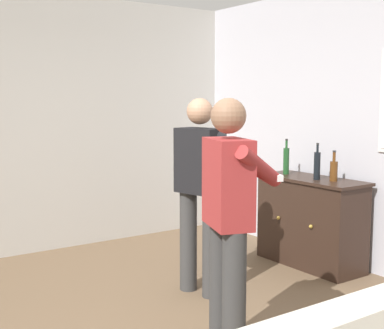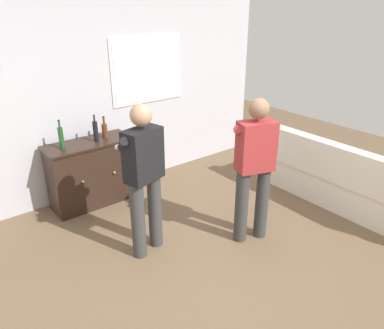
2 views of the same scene
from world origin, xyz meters
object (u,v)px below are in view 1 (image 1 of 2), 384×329
at_px(bottle_liquor_amber, 317,165).
at_px(person_standing_left, 201,186).
at_px(bottle_wine_green, 334,170).
at_px(sideboard_cabinet, 311,222).
at_px(person_standing_right, 229,217).
at_px(bottle_spirits_clear, 286,160).

height_order(bottle_liquor_amber, person_standing_left, person_standing_left).
bearing_deg(person_standing_left, bottle_liquor_amber, 85.86).
bearing_deg(bottle_wine_green, sideboard_cabinet, -175.83).
bearing_deg(person_standing_right, person_standing_left, 153.17).
bearing_deg(bottle_wine_green, bottle_liquor_amber, -158.37).
bearing_deg(bottle_liquor_amber, person_standing_left, -94.14).
bearing_deg(bottle_spirits_clear, person_standing_right, -52.95).
xyz_separation_m(sideboard_cabinet, person_standing_left, (0.01, -1.36, 0.49)).
distance_m(bottle_wine_green, person_standing_right, 2.10).
height_order(bottle_liquor_amber, person_standing_right, person_standing_right).
height_order(sideboard_cabinet, person_standing_right, person_standing_right).
xyz_separation_m(bottle_wine_green, bottle_spirits_clear, (-0.60, -0.04, 0.04)).
distance_m(bottle_spirits_clear, person_standing_right, 2.37).
xyz_separation_m(bottle_wine_green, bottle_liquor_amber, (-0.16, -0.06, 0.04)).
distance_m(bottle_wine_green, bottle_liquor_amber, 0.17).
bearing_deg(bottle_spirits_clear, bottle_wine_green, 3.84).
distance_m(sideboard_cabinet, bottle_wine_green, 0.61).
relative_size(sideboard_cabinet, bottle_wine_green, 3.88).
bearing_deg(person_standing_left, sideboard_cabinet, 90.26).
bearing_deg(bottle_spirits_clear, sideboard_cabinet, 3.60).
distance_m(bottle_liquor_amber, person_standing_left, 1.33).
bearing_deg(bottle_spirits_clear, person_standing_left, -75.47).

